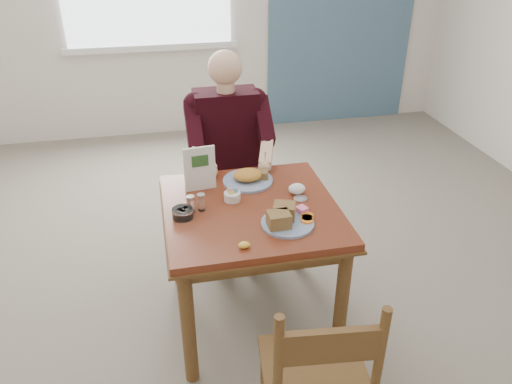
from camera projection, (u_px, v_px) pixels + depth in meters
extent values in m
plane|color=slate|center=(251.00, 314.00, 2.97)|extent=(6.00, 6.00, 0.00)
ellipsoid|color=yellow|center=(244.00, 245.00, 2.28)|extent=(0.07, 0.06, 0.03)
ellipsoid|color=white|center=(297.00, 189.00, 2.71)|extent=(0.09, 0.08, 0.06)
cylinder|color=silver|center=(300.00, 199.00, 2.67)|extent=(0.09, 0.09, 0.01)
cube|color=white|center=(152.00, 48.00, 4.98)|extent=(1.72, 0.04, 0.06)
cube|color=maroon|center=(251.00, 210.00, 2.62)|extent=(0.90, 0.90, 0.04)
cube|color=brown|center=(251.00, 214.00, 2.63)|extent=(0.92, 0.92, 0.01)
cylinder|color=brown|center=(188.00, 326.00, 2.40)|extent=(0.07, 0.07, 0.71)
cylinder|color=brown|center=(341.00, 303.00, 2.54)|extent=(0.07, 0.07, 0.71)
cylinder|color=brown|center=(176.00, 237.00, 3.06)|extent=(0.07, 0.07, 0.71)
cylinder|color=brown|center=(298.00, 222.00, 3.21)|extent=(0.07, 0.07, 0.71)
cube|color=brown|center=(268.00, 265.00, 2.32)|extent=(0.80, 0.03, 0.08)
cube|color=brown|center=(238.00, 187.00, 2.99)|extent=(0.80, 0.03, 0.08)
cube|color=brown|center=(177.00, 229.00, 2.58)|extent=(0.03, 0.80, 0.08)
cube|color=brown|center=(321.00, 213.00, 2.72)|extent=(0.03, 0.80, 0.08)
cylinder|color=brown|center=(208.00, 234.00, 3.32)|extent=(0.04, 0.04, 0.45)
cylinder|color=brown|center=(260.00, 228.00, 3.38)|extent=(0.04, 0.04, 0.45)
cylinder|color=brown|center=(201.00, 207.00, 3.63)|extent=(0.04, 0.04, 0.45)
cylinder|color=brown|center=(250.00, 202.00, 3.69)|extent=(0.04, 0.04, 0.45)
cube|color=brown|center=(229.00, 187.00, 3.39)|extent=(0.42, 0.42, 0.03)
cylinder|color=brown|center=(198.00, 147.00, 3.39)|extent=(0.04, 0.04, 0.50)
cylinder|color=brown|center=(249.00, 143.00, 3.46)|extent=(0.04, 0.04, 0.50)
cube|color=brown|center=(223.00, 131.00, 3.38)|extent=(0.38, 0.03, 0.14)
cylinder|color=brown|center=(265.00, 381.00, 2.28)|extent=(0.04, 0.04, 0.45)
cylinder|color=brown|center=(342.00, 374.00, 2.31)|extent=(0.04, 0.04, 0.45)
cube|color=brown|center=(314.00, 372.00, 2.02)|extent=(0.46, 0.46, 0.03)
cylinder|color=brown|center=(278.00, 371.00, 1.73)|extent=(0.04, 0.04, 0.50)
cylinder|color=brown|center=(379.00, 362.00, 1.76)|extent=(0.04, 0.04, 0.50)
cube|color=brown|center=(331.00, 346.00, 1.70)|extent=(0.38, 0.07, 0.14)
cube|color=gray|center=(216.00, 187.00, 3.23)|extent=(0.13, 0.38, 0.12)
cube|color=gray|center=(247.00, 184.00, 3.27)|extent=(0.13, 0.38, 0.12)
cube|color=gray|center=(222.00, 241.00, 3.22)|extent=(0.10, 0.10, 0.48)
cube|color=gray|center=(252.00, 237.00, 3.26)|extent=(0.10, 0.10, 0.48)
cube|color=black|center=(227.00, 134.00, 3.23)|extent=(0.40, 0.22, 0.58)
sphere|color=black|center=(195.00, 104.00, 3.09)|extent=(0.15, 0.15, 0.15)
sphere|color=black|center=(255.00, 100.00, 3.16)|extent=(0.15, 0.15, 0.15)
cylinder|color=#E0B08E|center=(226.00, 89.00, 3.06)|extent=(0.11, 0.11, 0.08)
sphere|color=#E0B08E|center=(225.00, 68.00, 3.00)|extent=(0.21, 0.21, 0.21)
cube|color=black|center=(193.00, 126.00, 3.03)|extent=(0.09, 0.29, 0.27)
cube|color=black|center=(264.00, 120.00, 3.12)|extent=(0.09, 0.29, 0.27)
sphere|color=black|center=(196.00, 149.00, 2.98)|extent=(0.09, 0.09, 0.09)
sphere|color=black|center=(268.00, 142.00, 3.07)|extent=(0.09, 0.09, 0.09)
cube|color=#E0B08E|center=(203.00, 160.00, 2.93)|extent=(0.14, 0.23, 0.14)
cube|color=#E0B08E|center=(266.00, 154.00, 3.00)|extent=(0.14, 0.23, 0.14)
sphere|color=#E0B08E|center=(211.00, 171.00, 2.88)|extent=(0.08, 0.08, 0.08)
sphere|color=#E0B08E|center=(265.00, 166.00, 2.93)|extent=(0.08, 0.08, 0.08)
cylinder|color=silver|center=(265.00, 158.00, 2.91)|extent=(0.01, 0.05, 0.12)
cylinder|color=white|center=(288.00, 223.00, 2.45)|extent=(0.29, 0.29, 0.01)
cube|color=#AD8A4D|center=(279.00, 220.00, 2.40)|extent=(0.11, 0.10, 0.07)
cube|color=#AD8A4D|center=(284.00, 211.00, 2.47)|extent=(0.13, 0.12, 0.07)
cylinder|color=orange|center=(307.00, 220.00, 2.46)|extent=(0.08, 0.08, 0.01)
cylinder|color=orange|center=(307.00, 218.00, 2.47)|extent=(0.06, 0.06, 0.01)
cylinder|color=orange|center=(307.00, 216.00, 2.49)|extent=(0.08, 0.08, 0.01)
cube|color=pink|center=(302.00, 210.00, 2.53)|extent=(0.07, 0.07, 0.03)
cylinder|color=white|center=(248.00, 181.00, 2.84)|extent=(0.34, 0.34, 0.02)
ellipsoid|color=gold|center=(248.00, 175.00, 2.82)|extent=(0.19, 0.17, 0.06)
cube|color=#AD8A4D|center=(259.00, 175.00, 2.85)|extent=(0.12, 0.08, 0.04)
cylinder|color=white|center=(232.00, 197.00, 2.65)|extent=(0.11, 0.11, 0.05)
cube|color=pink|center=(230.00, 191.00, 2.64)|extent=(0.03, 0.02, 0.02)
cube|color=#6699D8|center=(235.00, 191.00, 2.64)|extent=(0.03, 0.03, 0.02)
cube|color=#EAD159|center=(232.00, 192.00, 2.63)|extent=(0.03, 0.02, 0.02)
cube|color=white|center=(230.00, 190.00, 2.65)|extent=(0.03, 0.02, 0.02)
cylinder|color=white|center=(191.00, 206.00, 2.54)|extent=(0.05, 0.05, 0.08)
cylinder|color=silver|center=(190.00, 198.00, 2.52)|extent=(0.05, 0.05, 0.02)
cylinder|color=white|center=(201.00, 203.00, 2.56)|extent=(0.05, 0.05, 0.08)
cylinder|color=silver|center=(201.00, 196.00, 2.54)|extent=(0.05, 0.05, 0.02)
cylinder|color=white|center=(183.00, 213.00, 2.50)|extent=(0.11, 0.11, 0.05)
cylinder|color=white|center=(180.00, 211.00, 2.49)|extent=(0.03, 0.03, 0.02)
cylinder|color=white|center=(185.00, 209.00, 2.51)|extent=(0.03, 0.03, 0.02)
cylinder|color=white|center=(183.00, 212.00, 2.48)|extent=(0.03, 0.03, 0.02)
cube|color=white|center=(200.00, 169.00, 2.71)|extent=(0.17, 0.03, 0.25)
cube|color=#2D5926|center=(200.00, 161.00, 2.68)|extent=(0.09, 0.01, 0.06)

